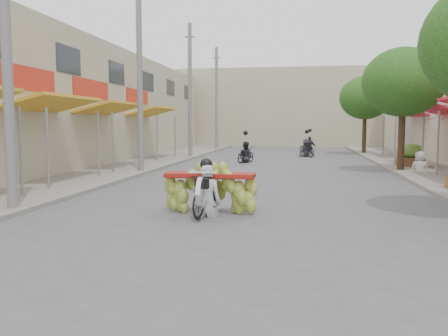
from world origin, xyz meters
The scene contains 17 objects.
ground centered at (0.00, 0.00, 0.00)m, with size 120.00×120.00×0.00m, color #56565B.
sidewalk_left centered at (-7.00, 15.00, 0.06)m, with size 4.00×60.00×0.12m, color gray.
sidewalk_right centered at (7.00, 15.00, 0.06)m, with size 4.00×60.00×0.12m, color gray.
shophouse_row_left centered at (-11.98, 13.98, 3.00)m, with size 9.77×40.00×6.00m.
far_building centered at (0.00, 38.00, 3.50)m, with size 20.00×6.00×7.00m, color #AFA68A.
utility_pole_near centered at (-5.40, 3.00, 4.03)m, with size 0.60×0.24×8.00m.
utility_pole_mid centered at (-5.40, 12.00, 4.03)m, with size 0.60×0.24×8.00m.
utility_pole_far centered at (-5.40, 21.00, 4.03)m, with size 0.60×0.24×8.00m.
utility_pole_back centered at (-5.40, 30.00, 4.03)m, with size 0.60×0.24×8.00m.
street_tree_mid centered at (5.40, 14.00, 3.78)m, with size 3.40×3.40×5.25m.
street_tree_far centered at (5.40, 26.00, 3.78)m, with size 3.40×3.40×5.25m.
produce_crate_far centered at (6.20, 16.00, 0.71)m, with size 1.20×0.88×1.16m.
banana_motorbike centered at (-0.85, 3.46, 0.73)m, with size 2.20×1.85×2.20m.
pedestrian centered at (6.20, 14.13, 0.92)m, with size 0.83×0.55×1.60m.
bg_motorbike_a centered at (-1.69, 17.98, 0.75)m, with size 1.12×1.66×1.95m.
bg_motorbike_b centered at (1.56, 22.88, 0.83)m, with size 1.33×1.87×1.95m.
bg_motorbike_c centered at (1.85, 28.55, 0.78)m, with size 1.01×1.73×1.95m.
Camera 1 is at (1.21, -6.97, 2.06)m, focal length 38.00 mm.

